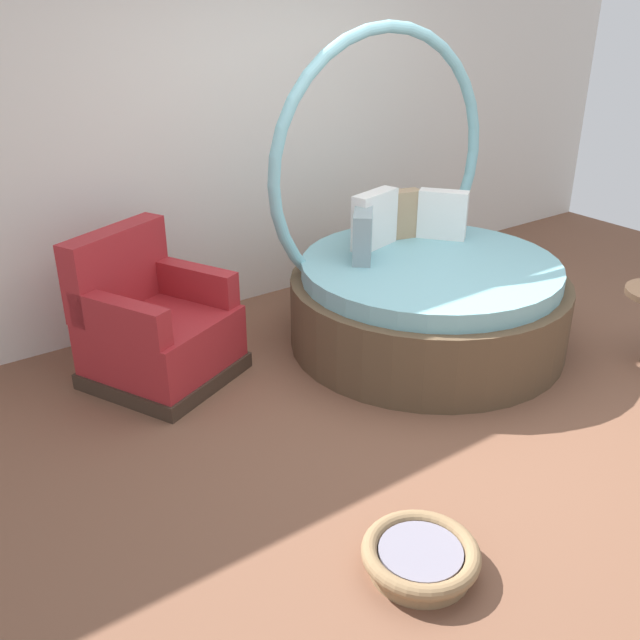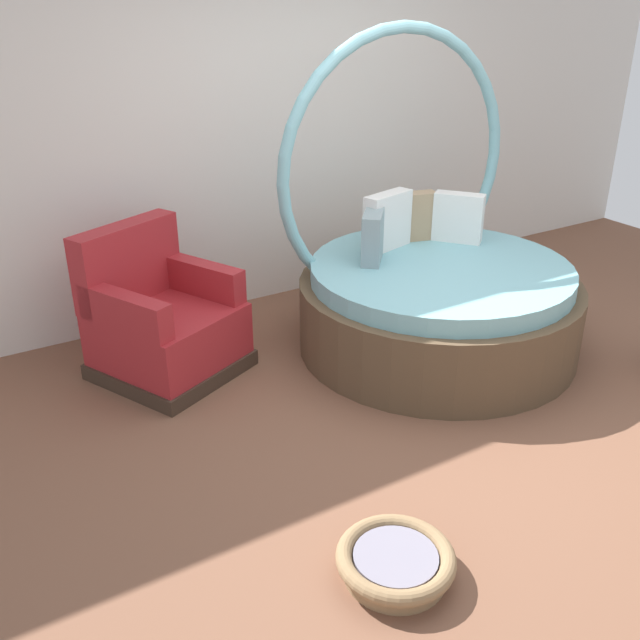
% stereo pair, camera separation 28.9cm
% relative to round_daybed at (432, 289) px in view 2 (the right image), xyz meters
% --- Properties ---
extents(ground_plane, '(8.00, 8.00, 0.02)m').
position_rel_round_daybed_xyz_m(ground_plane, '(-0.46, -0.72, -0.42)').
color(ground_plane, brown).
extents(back_wall, '(8.00, 0.12, 3.02)m').
position_rel_round_daybed_xyz_m(back_wall, '(-0.46, 1.39, 1.10)').
color(back_wall, silver).
rests_on(back_wall, ground_plane).
extents(round_daybed, '(1.89, 1.89, 2.08)m').
position_rel_round_daybed_xyz_m(round_daybed, '(0.00, 0.00, 0.00)').
color(round_daybed, brown).
rests_on(round_daybed, ground_plane).
extents(red_armchair, '(1.06, 1.06, 0.94)m').
position_rel_round_daybed_xyz_m(red_armchair, '(-1.72, 0.59, -0.08)').
color(red_armchair, '#38281E').
rests_on(red_armchair, ground_plane).
extents(pet_basket, '(0.51, 0.51, 0.13)m').
position_rel_round_daybed_xyz_m(pet_basket, '(-1.52, -1.63, -0.33)').
color(pet_basket, '#8E704C').
rests_on(pet_basket, ground_plane).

